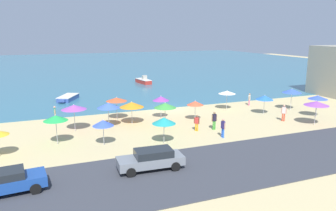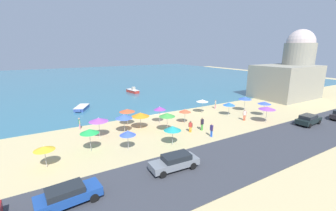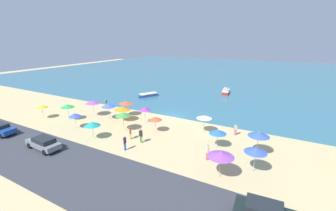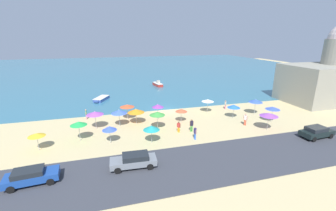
{
  "view_description": "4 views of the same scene",
  "coord_description": "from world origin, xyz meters",
  "px_view_note": "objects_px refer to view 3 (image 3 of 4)",
  "views": [
    {
      "loc": [
        -14.17,
        -36.8,
        9.29
      ],
      "look_at": [
        -1.82,
        -5.36,
        1.64
      ],
      "focal_mm": 35.0,
      "sensor_mm": 36.0,
      "label": 1
    },
    {
      "loc": [
        -17.55,
        -32.42,
        10.7
      ],
      "look_at": [
        1.88,
        0.15,
        1.15
      ],
      "focal_mm": 24.0,
      "sensor_mm": 36.0,
      "label": 2
    },
    {
      "loc": [
        15.96,
        -30.29,
        12.11
      ],
      "look_at": [
        -0.7,
        -0.09,
        1.84
      ],
      "focal_mm": 24.0,
      "sensor_mm": 36.0,
      "label": 3
    },
    {
      "loc": [
        -9.55,
        -36.54,
        12.44
      ],
      "look_at": [
        0.08,
        -1.83,
        1.36
      ],
      "focal_mm": 24.0,
      "sensor_mm": 36.0,
      "label": 4
    }
  ],
  "objects_px": {
    "beach_umbrella_1": "(92,124)",
    "parked_car_1": "(43,143)",
    "beach_umbrella_10": "(256,150)",
    "beach_umbrella_8": "(75,115)",
    "beach_umbrella_3": "(145,109)",
    "bather_1": "(141,135)",
    "beach_umbrella_13": "(221,154)",
    "beach_umbrella_12": "(204,117)",
    "skiff_nearshore": "(148,95)",
    "bather_4": "(207,151)",
    "skiff_offshore": "(226,92)",
    "bather_5": "(106,103)",
    "parked_car_4": "(0,129)",
    "beach_umbrella_0": "(259,134)",
    "beach_umbrella_14": "(123,114)",
    "beach_umbrella_15": "(109,105)",
    "beach_umbrella_4": "(93,102)",
    "beach_umbrella_2": "(126,103)",
    "beach_umbrella_5": "(122,108)",
    "beach_umbrella_6": "(67,106)",
    "beach_umbrella_7": "(156,118)",
    "bather_2": "(125,142)",
    "beach_umbrella_9": "(42,107)",
    "bather_0": "(130,132)",
    "beach_umbrella_11": "(218,132)"
  },
  "relations": [
    {
      "from": "beach_umbrella_1",
      "to": "parked_car_1",
      "type": "bearing_deg",
      "value": -119.76
    },
    {
      "from": "beach_umbrella_10",
      "to": "beach_umbrella_8",
      "type": "bearing_deg",
      "value": -178.37
    },
    {
      "from": "parked_car_1",
      "to": "beach_umbrella_8",
      "type": "bearing_deg",
      "value": 108.83
    },
    {
      "from": "beach_umbrella_3",
      "to": "bather_1",
      "type": "bearing_deg",
      "value": -59.81
    },
    {
      "from": "beach_umbrella_10",
      "to": "beach_umbrella_13",
      "type": "relative_size",
      "value": 0.99
    },
    {
      "from": "beach_umbrella_12",
      "to": "skiff_nearshore",
      "type": "xyz_separation_m",
      "value": [
        -17.47,
        12.75,
        -1.78
      ]
    },
    {
      "from": "beach_umbrella_12",
      "to": "bather_1",
      "type": "height_order",
      "value": "beach_umbrella_12"
    },
    {
      "from": "bather_4",
      "to": "skiff_offshore",
      "type": "distance_m",
      "value": 30.72
    },
    {
      "from": "bather_5",
      "to": "parked_car_4",
      "type": "xyz_separation_m",
      "value": [
        -3.51,
        -15.84,
        -0.1
      ]
    },
    {
      "from": "beach_umbrella_13",
      "to": "skiff_nearshore",
      "type": "relative_size",
      "value": 0.56
    },
    {
      "from": "beach_umbrella_10",
      "to": "beach_umbrella_1",
      "type": "bearing_deg",
      "value": -173.86
    },
    {
      "from": "beach_umbrella_0",
      "to": "bather_1",
      "type": "distance_m",
      "value": 13.33
    },
    {
      "from": "beach_umbrella_1",
      "to": "beach_umbrella_12",
      "type": "bearing_deg",
      "value": 37.29
    },
    {
      "from": "beach_umbrella_10",
      "to": "beach_umbrella_14",
      "type": "xyz_separation_m",
      "value": [
        -17.24,
        1.93,
        0.11
      ]
    },
    {
      "from": "beach_umbrella_15",
      "to": "skiff_nearshore",
      "type": "xyz_separation_m",
      "value": [
        -2.66,
        14.96,
        -1.86
      ]
    },
    {
      "from": "beach_umbrella_15",
      "to": "parked_car_1",
      "type": "xyz_separation_m",
      "value": [
        0.63,
        -11.29,
        -1.41
      ]
    },
    {
      "from": "beach_umbrella_4",
      "to": "beach_umbrella_2",
      "type": "bearing_deg",
      "value": 29.03
    },
    {
      "from": "parked_car_1",
      "to": "skiff_nearshore",
      "type": "distance_m",
      "value": 26.46
    },
    {
      "from": "beach_umbrella_8",
      "to": "beach_umbrella_13",
      "type": "relative_size",
      "value": 0.89
    },
    {
      "from": "beach_umbrella_1",
      "to": "beach_umbrella_5",
      "type": "distance_m",
      "value": 6.88
    },
    {
      "from": "beach_umbrella_6",
      "to": "parked_car_4",
      "type": "relative_size",
      "value": 0.58
    },
    {
      "from": "beach_umbrella_7",
      "to": "beach_umbrella_15",
      "type": "height_order",
      "value": "beach_umbrella_15"
    },
    {
      "from": "bather_1",
      "to": "beach_umbrella_7",
      "type": "bearing_deg",
      "value": 93.54
    },
    {
      "from": "parked_car_1",
      "to": "beach_umbrella_5",
      "type": "bearing_deg",
      "value": 81.09
    },
    {
      "from": "bather_1",
      "to": "beach_umbrella_6",
      "type": "bearing_deg",
      "value": 175.72
    },
    {
      "from": "beach_umbrella_2",
      "to": "parked_car_4",
      "type": "distance_m",
      "value": 17.12
    },
    {
      "from": "bather_2",
      "to": "bather_4",
      "type": "xyz_separation_m",
      "value": [
        8.84,
        2.47,
        0.01
      ]
    },
    {
      "from": "parked_car_1",
      "to": "beach_umbrella_9",
      "type": "bearing_deg",
      "value": 147.27
    },
    {
      "from": "beach_umbrella_0",
      "to": "beach_umbrella_1",
      "type": "bearing_deg",
      "value": -162.73
    },
    {
      "from": "skiff_nearshore",
      "to": "beach_umbrella_2",
      "type": "bearing_deg",
      "value": -71.97
    },
    {
      "from": "bather_1",
      "to": "beach_umbrella_0",
      "type": "bearing_deg",
      "value": 16.81
    },
    {
      "from": "beach_umbrella_14",
      "to": "bather_4",
      "type": "relative_size",
      "value": 1.5
    },
    {
      "from": "bather_5",
      "to": "parked_car_1",
      "type": "distance_m",
      "value": 16.57
    },
    {
      "from": "bather_0",
      "to": "skiff_nearshore",
      "type": "xyz_separation_m",
      "value": [
        -10.2,
        19.28,
        -0.51
      ]
    },
    {
      "from": "skiff_nearshore",
      "to": "bather_5",
      "type": "bearing_deg",
      "value": -101.59
    },
    {
      "from": "beach_umbrella_14",
      "to": "bather_5",
      "type": "xyz_separation_m",
      "value": [
        -9.84,
        6.88,
        -1.43
      ]
    },
    {
      "from": "beach_umbrella_1",
      "to": "beach_umbrella_6",
      "type": "xyz_separation_m",
      "value": [
        -8.44,
        3.03,
        0.29
      ]
    },
    {
      "from": "beach_umbrella_10",
      "to": "beach_umbrella_15",
      "type": "bearing_deg",
      "value": 168.64
    },
    {
      "from": "beach_umbrella_4",
      "to": "bather_2",
      "type": "height_order",
      "value": "beach_umbrella_4"
    },
    {
      "from": "skiff_nearshore",
      "to": "beach_umbrella_4",
      "type": "bearing_deg",
      "value": -92.29
    },
    {
      "from": "beach_umbrella_5",
      "to": "beach_umbrella_14",
      "type": "xyz_separation_m",
      "value": [
        2.55,
        -2.86,
        0.3
      ]
    },
    {
      "from": "beach_umbrella_12",
      "to": "skiff_offshore",
      "type": "distance_m",
      "value": 23.66
    },
    {
      "from": "beach_umbrella_1",
      "to": "beach_umbrella_8",
      "type": "relative_size",
      "value": 1.04
    },
    {
      "from": "beach_umbrella_11",
      "to": "bather_5",
      "type": "distance_m",
      "value": 23.22
    },
    {
      "from": "beach_umbrella_12",
      "to": "beach_umbrella_6",
      "type": "bearing_deg",
      "value": -164.06
    },
    {
      "from": "beach_umbrella_6",
      "to": "beach_umbrella_10",
      "type": "height_order",
      "value": "beach_umbrella_6"
    },
    {
      "from": "beach_umbrella_4",
      "to": "skiff_offshore",
      "type": "xyz_separation_m",
      "value": [
        14.78,
        25.65,
        -1.84
      ]
    },
    {
      "from": "beach_umbrella_14",
      "to": "skiff_nearshore",
      "type": "xyz_separation_m",
      "value": [
        -7.66,
        17.5,
        -1.98
      ]
    },
    {
      "from": "beach_umbrella_2",
      "to": "bather_4",
      "type": "xyz_separation_m",
      "value": [
        16.28,
        -7.02,
        -1.24
      ]
    },
    {
      "from": "bather_4",
      "to": "skiff_offshore",
      "type": "height_order",
      "value": "bather_4"
    }
  ]
}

